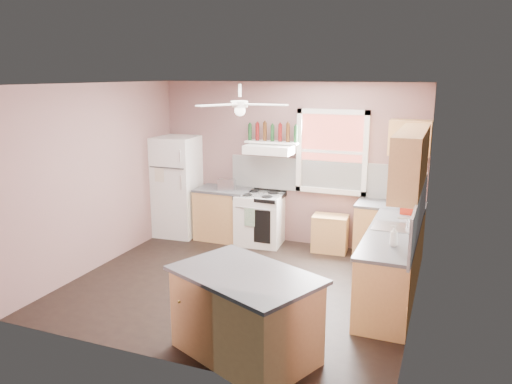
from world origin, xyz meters
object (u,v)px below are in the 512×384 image
at_px(toaster, 227,185).
at_px(cart, 330,235).
at_px(refrigerator, 176,186).
at_px(stove, 260,219).
at_px(island, 245,316).

distance_m(toaster, cart, 1.92).
bearing_deg(toaster, refrigerator, 167.76).
relative_size(refrigerator, stove, 2.05).
distance_m(refrigerator, toaster, 1.00).
xyz_separation_m(toaster, stove, (0.58, 0.07, -0.56)).
height_order(refrigerator, cart, refrigerator).
relative_size(refrigerator, cart, 3.17).
xyz_separation_m(refrigerator, island, (2.68, -3.24, -0.45)).
bearing_deg(refrigerator, toaster, -4.85).
relative_size(stove, cart, 1.55).
distance_m(toaster, island, 3.68).
bearing_deg(cart, toaster, 179.95).
distance_m(stove, cart, 1.21).
bearing_deg(refrigerator, stove, -1.76).
relative_size(cart, island, 0.41).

